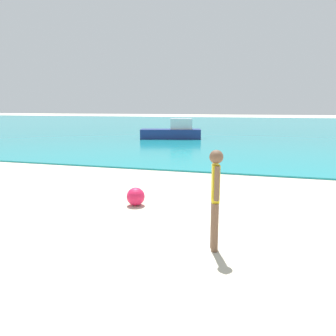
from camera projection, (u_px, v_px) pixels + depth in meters
water at (249, 125)px, 39.30m from camera, size 160.00×60.00×0.06m
person_distant at (215, 194)px, 4.98m from camera, size 0.21×0.36×1.59m
boat_near at (173, 132)px, 22.40m from camera, size 4.30×2.32×1.39m
beach_ball at (136, 197)px, 7.42m from camera, size 0.41×0.41×0.41m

